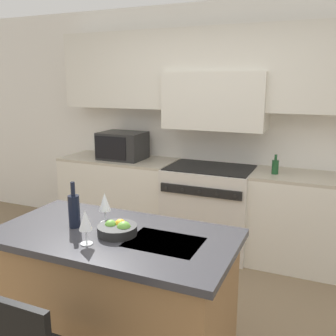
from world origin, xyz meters
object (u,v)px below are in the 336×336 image
(wine_glass_near, at_px, (85,221))
(wine_glass_far, at_px, (105,203))
(range_stove, at_px, (209,209))
(microwave, at_px, (123,146))
(oil_bottle_on_counter, at_px, (275,167))
(wine_bottle, at_px, (74,210))
(fruit_bowl, at_px, (118,229))

(wine_glass_near, xyz_separation_m, wine_glass_far, (-0.08, 0.33, 0.00))
(range_stove, height_order, microwave, microwave)
(microwave, bearing_deg, oil_bottle_on_counter, -1.59)
(range_stove, height_order, wine_glass_far, wine_glass_far)
(range_stove, relative_size, wine_bottle, 3.11)
(wine_bottle, xyz_separation_m, fruit_bowl, (0.32, 0.01, -0.08))
(wine_bottle, bearing_deg, fruit_bowl, 1.20)
(wine_glass_far, bearing_deg, fruit_bowl, -36.42)
(microwave, distance_m, wine_glass_near, 2.35)
(microwave, relative_size, wine_glass_near, 2.47)
(range_stove, bearing_deg, oil_bottle_on_counter, -2.58)
(microwave, xyz_separation_m, wine_glass_near, (0.99, -2.13, -0.04))
(oil_bottle_on_counter, bearing_deg, wine_glass_far, -116.32)
(microwave, relative_size, wine_glass_far, 2.47)
(wine_glass_near, height_order, fruit_bowl, wine_glass_near)
(wine_glass_far, bearing_deg, microwave, 116.77)
(wine_glass_far, relative_size, fruit_bowl, 0.85)
(range_stove, bearing_deg, wine_glass_near, -92.82)
(fruit_bowl, relative_size, oil_bottle_on_counter, 1.26)
(microwave, height_order, fruit_bowl, microwave)
(wine_glass_far, bearing_deg, wine_bottle, -137.45)
(wine_bottle, height_order, fruit_bowl, wine_bottle)
(microwave, xyz_separation_m, wine_glass_far, (0.91, -1.81, -0.04))
(range_stove, xyz_separation_m, fruit_bowl, (-0.01, -1.92, 0.48))
(microwave, bearing_deg, fruit_bowl, -60.70)
(wine_bottle, xyz_separation_m, oil_bottle_on_counter, (1.02, 1.89, -0.01))
(oil_bottle_on_counter, bearing_deg, microwave, 178.41)
(microwave, xyz_separation_m, fruit_bowl, (1.09, -1.93, -0.15))
(range_stove, relative_size, wine_glass_near, 4.52)
(wine_glass_near, bearing_deg, oil_bottle_on_counter, 69.31)
(microwave, bearing_deg, wine_glass_near, -65.08)
(range_stove, height_order, wine_bottle, wine_bottle)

